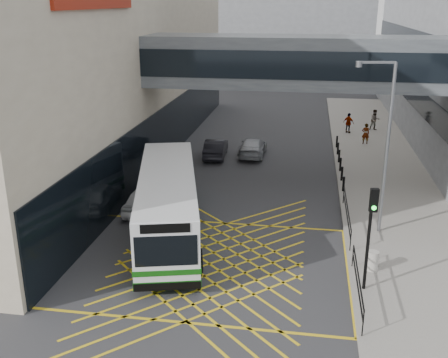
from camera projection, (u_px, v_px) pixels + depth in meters
The scene contains 18 objects.
ground at pixel (209, 264), 23.01m from camera, with size 120.00×120.00×0.00m, color #333335.
building_whsmith at pixel (7, 44), 38.11m from camera, with size 24.17×42.00×16.00m.
building_far at pixel (272, 15), 76.44m from camera, with size 28.00×16.00×18.00m, color gray.
skybridge at pixel (295, 62), 31.33m from camera, with size 20.00×4.10×3.00m.
pavement at pixel (380, 169), 35.61m from camera, with size 6.00×54.00×0.16m, color gray.
box_junction at pixel (209, 264), 23.01m from camera, with size 12.00×9.00×0.01m.
bus at pixel (168, 202), 25.31m from camera, with size 5.45×11.81×3.23m.
car_white at pixel (148, 198), 28.65m from camera, with size 1.89×4.62×1.47m, color silver.
car_dark at pixel (216, 148), 38.49m from camera, with size 1.71×4.36×1.37m, color black.
car_silver at pixel (253, 146), 38.88m from camera, with size 1.89×4.47×1.39m, color gray.
traffic_light at pixel (371, 225), 19.74m from camera, with size 0.32×0.51×4.29m.
street_lamp at pixel (384, 139), 24.43m from camera, with size 1.88×0.51×8.25m.
litter_bin at pixel (373, 261), 22.06m from camera, with size 0.49×0.49×0.85m, color #ADA89E.
kerb_railings at pixel (351, 238), 23.44m from camera, with size 0.05×12.54×1.00m.
bollards at pixel (340, 160), 35.86m from camera, with size 0.14×10.14×0.90m.
pedestrian_a at pixel (366, 134), 41.45m from camera, with size 0.65×0.46×1.63m, color gray.
pedestrian_b at pixel (375, 120), 45.81m from camera, with size 0.88×0.51×1.80m, color gray.
pedestrian_c at pixel (349, 123), 44.84m from camera, with size 1.01×0.49×1.71m, color gray.
Camera 1 is at (3.96, -20.19, 10.97)m, focal length 42.00 mm.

